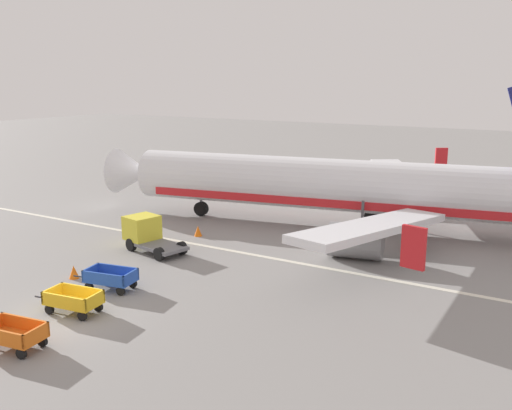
# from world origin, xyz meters

# --- Properties ---
(ground_plane) EXTENTS (220.00, 220.00, 0.00)m
(ground_plane) POSITION_xyz_m (0.00, 0.00, 0.00)
(ground_plane) COLOR gray
(apron_stripe) EXTENTS (120.00, 0.36, 0.01)m
(apron_stripe) POSITION_xyz_m (0.00, 12.17, 0.01)
(apron_stripe) COLOR silver
(apron_stripe) RESTS_ON ground
(airplane) EXTENTS (37.50, 30.29, 11.34)m
(airplane) POSITION_xyz_m (4.97, 20.93, 3.05)
(airplane) COLOR silver
(airplane) RESTS_ON ground
(baggage_cart_nearest) EXTENTS (3.62, 1.75, 1.07)m
(baggage_cart_nearest) POSITION_xyz_m (0.49, -3.25, 0.60)
(baggage_cart_nearest) COLOR orange
(baggage_cart_nearest) RESTS_ON ground
(baggage_cart_second_in_row) EXTENTS (3.62, 1.73, 1.07)m
(baggage_cart_second_in_row) POSITION_xyz_m (-0.19, 0.44, 0.60)
(baggage_cart_second_in_row) COLOR gold
(baggage_cart_second_in_row) RESTS_ON ground
(baggage_cart_third_in_row) EXTENTS (3.63, 1.84, 1.07)m
(baggage_cart_third_in_row) POSITION_xyz_m (-0.88, 3.49, 0.60)
(baggage_cart_third_in_row) COLOR #234CB2
(baggage_cart_third_in_row) RESTS_ON ground
(service_truck_beside_carts) EXTENTS (4.68, 2.81, 2.10)m
(service_truck_beside_carts) POSITION_xyz_m (-3.92, 9.70, 1.10)
(service_truck_beside_carts) COLOR slate
(service_truck_beside_carts) RESTS_ON ground
(traffic_cone_near_plane) EXTENTS (0.54, 0.54, 0.71)m
(traffic_cone_near_plane) POSITION_xyz_m (-3.76, 3.64, 0.36)
(traffic_cone_near_plane) COLOR orange
(traffic_cone_near_plane) RESTS_ON ground
(traffic_cone_mid_apron) EXTENTS (0.54, 0.54, 0.72)m
(traffic_cone_mid_apron) POSITION_xyz_m (-3.02, 13.85, 0.36)
(traffic_cone_mid_apron) COLOR orange
(traffic_cone_mid_apron) RESTS_ON ground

